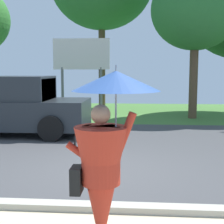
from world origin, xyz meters
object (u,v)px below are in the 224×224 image
object	(u,v)px
monk_pedestrian	(104,159)
pickup_truck	(8,107)
roadside_billboard	(81,60)
tree_right_far	(196,10)

from	to	relation	value
monk_pedestrian	pickup_truck	size ratio (longest dim) A/B	0.41
roadside_billboard	pickup_truck	bearing A→B (deg)	-108.10
monk_pedestrian	pickup_truck	bearing A→B (deg)	124.85
roadside_billboard	tree_right_far	xyz separation A→B (m)	(4.97, -0.68, 2.02)
monk_pedestrian	roadside_billboard	distance (m)	11.97
monk_pedestrian	pickup_truck	distance (m)	7.84
monk_pedestrian	pickup_truck	world-z (taller)	monk_pedestrian
tree_right_far	monk_pedestrian	bearing A→B (deg)	-103.87
monk_pedestrian	pickup_truck	xyz separation A→B (m)	(-3.84, 6.83, -0.22)
pickup_truck	tree_right_far	distance (m)	8.59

